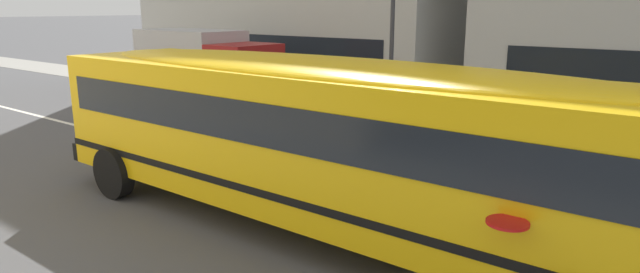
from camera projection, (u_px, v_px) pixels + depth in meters
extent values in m
plane|color=#4C4C4F|center=(317.00, 186.00, 11.39)|extent=(400.00, 400.00, 0.00)
cube|color=gray|center=(464.00, 126.00, 17.14)|extent=(120.00, 3.00, 0.01)
cube|color=silver|center=(317.00, 186.00, 11.39)|extent=(110.00, 0.16, 0.01)
cube|color=yellow|center=(322.00, 137.00, 8.81)|extent=(11.07, 2.53, 2.21)
cube|color=black|center=(128.00, 141.00, 12.39)|extent=(0.20, 2.52, 0.36)
cube|color=black|center=(322.00, 113.00, 8.72)|extent=(10.41, 2.57, 0.64)
cube|color=black|center=(322.00, 176.00, 8.97)|extent=(11.09, 2.56, 0.12)
ellipsoid|color=yellow|center=(323.00, 69.00, 8.55)|extent=(10.63, 2.33, 0.36)
cylinder|color=red|center=(508.00, 223.00, 5.62)|extent=(0.44, 0.44, 0.03)
cylinder|color=black|center=(618.00, 242.00, 7.52)|extent=(1.01, 0.28, 1.01)
cylinder|color=black|center=(212.00, 147.00, 12.55)|extent=(1.01, 0.28, 1.01)
cylinder|color=black|center=(114.00, 173.00, 10.63)|extent=(1.01, 0.28, 1.01)
cube|color=maroon|center=(245.00, 73.00, 18.86)|extent=(1.87, 2.25, 2.00)
cube|color=black|center=(263.00, 66.00, 18.22)|extent=(0.10, 1.85, 0.70)
cube|color=#B7B7BC|center=(191.00, 62.00, 20.68)|extent=(4.26, 2.33, 2.40)
cylinder|color=black|center=(268.00, 97.00, 19.92)|extent=(0.85, 0.29, 0.84)
cylinder|color=black|center=(222.00, 106.00, 18.27)|extent=(0.85, 0.29, 0.84)
cylinder|color=black|center=(206.00, 88.00, 22.14)|extent=(0.85, 0.29, 0.84)
cylinder|color=black|center=(160.00, 95.00, 20.49)|extent=(0.85, 0.29, 0.84)
cylinder|color=#38383D|center=(392.00, 20.00, 17.22)|extent=(0.14, 0.14, 6.50)
cube|color=black|center=(251.00, 47.00, 24.30)|extent=(13.79, 0.04, 1.10)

